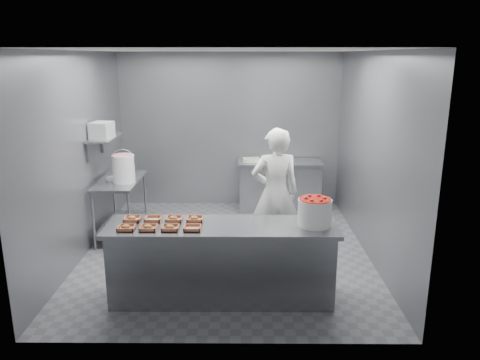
{
  "coord_description": "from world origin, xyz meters",
  "views": [
    {
      "loc": [
        0.24,
        -6.27,
        2.74
      ],
      "look_at": [
        0.2,
        -0.2,
        1.11
      ],
      "focal_mm": 35.0,
      "sensor_mm": 36.0,
      "label": 1
    }
  ],
  "objects_px": {
    "tray_5": "(153,219)",
    "worker": "(275,193)",
    "tray_1": "(148,227)",
    "tray_6": "(174,219)",
    "tray_3": "(193,228)",
    "glaze_bucket": "(124,168)",
    "tray_4": "(132,219)",
    "appliance": "(102,130)",
    "tray_2": "(170,227)",
    "prep_table": "(121,199)",
    "tray_0": "(126,227)",
    "service_counter": "(222,262)",
    "tray_7": "(195,219)",
    "strawberry_tub": "(315,211)",
    "back_counter": "(279,185)"
  },
  "relations": [
    {
      "from": "tray_0",
      "to": "service_counter",
      "type": "bearing_deg",
      "value": 7.77
    },
    {
      "from": "service_counter",
      "to": "tray_7",
      "type": "height_order",
      "value": "tray_7"
    },
    {
      "from": "glaze_bucket",
      "to": "strawberry_tub",
      "type": "bearing_deg",
      "value": -35.23
    },
    {
      "from": "back_counter",
      "to": "glaze_bucket",
      "type": "height_order",
      "value": "glaze_bucket"
    },
    {
      "from": "tray_2",
      "to": "tray_4",
      "type": "bearing_deg",
      "value": 149.58
    },
    {
      "from": "back_counter",
      "to": "tray_6",
      "type": "distance_m",
      "value": 3.46
    },
    {
      "from": "prep_table",
      "to": "tray_0",
      "type": "bearing_deg",
      "value": -73.55
    },
    {
      "from": "tray_3",
      "to": "appliance",
      "type": "distance_m",
      "value": 2.59
    },
    {
      "from": "tray_4",
      "to": "tray_6",
      "type": "height_order",
      "value": "same"
    },
    {
      "from": "tray_2",
      "to": "tray_6",
      "type": "height_order",
      "value": "same"
    },
    {
      "from": "appliance",
      "to": "worker",
      "type": "bearing_deg",
      "value": -3.6
    },
    {
      "from": "tray_0",
      "to": "tray_7",
      "type": "height_order",
      "value": "same"
    },
    {
      "from": "strawberry_tub",
      "to": "prep_table",
      "type": "bearing_deg",
      "value": 144.08
    },
    {
      "from": "prep_table",
      "to": "tray_6",
      "type": "relative_size",
      "value": 6.4
    },
    {
      "from": "tray_1",
      "to": "tray_6",
      "type": "bearing_deg",
      "value": 49.58
    },
    {
      "from": "tray_4",
      "to": "appliance",
      "type": "xyz_separation_m",
      "value": [
        -0.79,
        1.68,
        0.76
      ]
    },
    {
      "from": "service_counter",
      "to": "tray_5",
      "type": "xyz_separation_m",
      "value": [
        -0.79,
        0.14,
        0.47
      ]
    },
    {
      "from": "tray_4",
      "to": "tray_7",
      "type": "distance_m",
      "value": 0.72
    },
    {
      "from": "tray_1",
      "to": "worker",
      "type": "bearing_deg",
      "value": 43.32
    },
    {
      "from": "worker",
      "to": "glaze_bucket",
      "type": "distance_m",
      "value": 2.3
    },
    {
      "from": "worker",
      "to": "glaze_bucket",
      "type": "relative_size",
      "value": 3.59
    },
    {
      "from": "tray_4",
      "to": "tray_6",
      "type": "relative_size",
      "value": 1.0
    },
    {
      "from": "tray_2",
      "to": "tray_3",
      "type": "xyz_separation_m",
      "value": [
        0.24,
        0.0,
        -0.0
      ]
    },
    {
      "from": "service_counter",
      "to": "back_counter",
      "type": "xyz_separation_m",
      "value": [
        0.9,
        3.25,
        -0.0
      ]
    },
    {
      "from": "tray_4",
      "to": "back_counter",
      "type": "bearing_deg",
      "value": 58.13
    },
    {
      "from": "tray_6",
      "to": "strawberry_tub",
      "type": "height_order",
      "value": "strawberry_tub"
    },
    {
      "from": "tray_2",
      "to": "tray_5",
      "type": "height_order",
      "value": "tray_2"
    },
    {
      "from": "tray_3",
      "to": "glaze_bucket",
      "type": "height_order",
      "value": "glaze_bucket"
    },
    {
      "from": "back_counter",
      "to": "prep_table",
      "type": "bearing_deg",
      "value": -152.99
    },
    {
      "from": "tray_4",
      "to": "tray_5",
      "type": "height_order",
      "value": "tray_4"
    },
    {
      "from": "prep_table",
      "to": "tray_4",
      "type": "xyz_separation_m",
      "value": [
        0.62,
        -1.81,
        0.33
      ]
    },
    {
      "from": "tray_3",
      "to": "glaze_bucket",
      "type": "distance_m",
      "value": 2.32
    },
    {
      "from": "prep_table",
      "to": "back_counter",
      "type": "distance_m",
      "value": 2.87
    },
    {
      "from": "tray_4",
      "to": "tray_2",
      "type": "bearing_deg",
      "value": -30.42
    },
    {
      "from": "prep_table",
      "to": "tray_6",
      "type": "bearing_deg",
      "value": -58.76
    },
    {
      "from": "appliance",
      "to": "service_counter",
      "type": "bearing_deg",
      "value": -35.78
    },
    {
      "from": "service_counter",
      "to": "tray_7",
      "type": "bearing_deg",
      "value": 155.73
    },
    {
      "from": "tray_0",
      "to": "tray_1",
      "type": "height_order",
      "value": "same"
    },
    {
      "from": "prep_table",
      "to": "tray_1",
      "type": "distance_m",
      "value": 2.28
    },
    {
      "from": "tray_0",
      "to": "tray_3",
      "type": "distance_m",
      "value": 0.72
    },
    {
      "from": "back_counter",
      "to": "glaze_bucket",
      "type": "distance_m",
      "value": 2.9
    },
    {
      "from": "tray_2",
      "to": "tray_6",
      "type": "relative_size",
      "value": 1.0
    },
    {
      "from": "tray_5",
      "to": "tray_6",
      "type": "bearing_deg",
      "value": -0.0
    },
    {
      "from": "worker",
      "to": "appliance",
      "type": "distance_m",
      "value": 2.68
    },
    {
      "from": "tray_0",
      "to": "worker",
      "type": "relative_size",
      "value": 0.1
    },
    {
      "from": "tray_6",
      "to": "glaze_bucket",
      "type": "xyz_separation_m",
      "value": [
        -0.99,
        1.68,
        0.19
      ]
    },
    {
      "from": "back_counter",
      "to": "tray_2",
      "type": "height_order",
      "value": "tray_2"
    },
    {
      "from": "tray_0",
      "to": "appliance",
      "type": "bearing_deg",
      "value": 111.85
    },
    {
      "from": "tray_0",
      "to": "tray_7",
      "type": "distance_m",
      "value": 0.77
    },
    {
      "from": "tray_5",
      "to": "worker",
      "type": "height_order",
      "value": "worker"
    }
  ]
}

